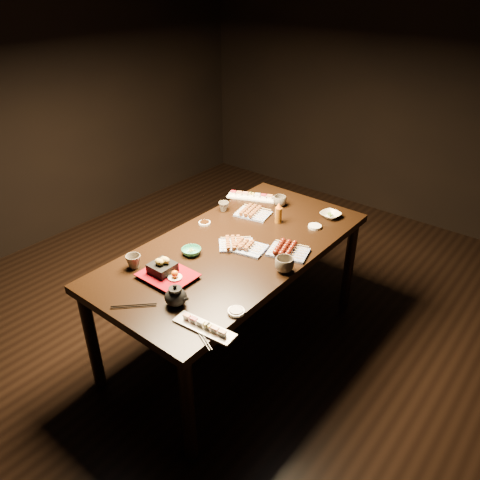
% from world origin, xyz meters
% --- Properties ---
extents(ground, '(5.00, 5.00, 0.00)m').
position_xyz_m(ground, '(0.00, 0.00, 0.00)').
color(ground, black).
rests_on(ground, ground).
extents(dining_table, '(1.14, 1.91, 0.75)m').
position_xyz_m(dining_table, '(0.28, -0.01, 0.38)').
color(dining_table, black).
rests_on(dining_table, ground).
extents(sushi_platter_near, '(0.33, 0.12, 0.04)m').
position_xyz_m(sushi_platter_near, '(0.65, -0.69, 0.77)').
color(sushi_platter_near, white).
rests_on(sushi_platter_near, dining_table).
extents(sushi_platter_far, '(0.37, 0.23, 0.04)m').
position_xyz_m(sushi_platter_far, '(-0.07, 0.60, 0.77)').
color(sushi_platter_far, white).
rests_on(sushi_platter_far, dining_table).
extents(yakitori_plate_center, '(0.26, 0.25, 0.05)m').
position_xyz_m(yakitori_plate_center, '(0.29, -0.01, 0.78)').
color(yakitori_plate_center, '#828EB6').
rests_on(yakitori_plate_center, dining_table).
extents(yakitori_plate_right, '(0.25, 0.21, 0.06)m').
position_xyz_m(yakitori_plate_right, '(0.36, 0.01, 0.78)').
color(yakitori_plate_right, '#828EB6').
rests_on(yakitori_plate_right, dining_table).
extents(yakitori_plate_left, '(0.26, 0.21, 0.06)m').
position_xyz_m(yakitori_plate_left, '(0.11, 0.39, 0.78)').
color(yakitori_plate_left, '#828EB6').
rests_on(yakitori_plate_left, dining_table).
extents(tsukune_plate, '(0.27, 0.23, 0.06)m').
position_xyz_m(tsukune_plate, '(0.58, 0.12, 0.78)').
color(tsukune_plate, '#828EB6').
rests_on(tsukune_plate, dining_table).
extents(edamame_bowl_green, '(0.13, 0.13, 0.04)m').
position_xyz_m(edamame_bowl_green, '(0.13, -0.25, 0.77)').
color(edamame_bowl_green, '#329B74').
rests_on(edamame_bowl_green, dining_table).
extents(edamame_bowl_cream, '(0.15, 0.15, 0.03)m').
position_xyz_m(edamame_bowl_cream, '(0.54, 0.70, 0.77)').
color(edamame_bowl_cream, '#F1E5C5').
rests_on(edamame_bowl_cream, dining_table).
extents(tempura_tray, '(0.29, 0.24, 0.11)m').
position_xyz_m(tempura_tray, '(0.21, -0.51, 0.80)').
color(tempura_tray, black).
rests_on(tempura_tray, dining_table).
extents(teacup_near_left, '(0.11, 0.11, 0.08)m').
position_xyz_m(teacup_near_left, '(-0.02, -0.56, 0.79)').
color(teacup_near_left, brown).
rests_on(teacup_near_left, dining_table).
extents(teacup_mid_right, '(0.11, 0.11, 0.09)m').
position_xyz_m(teacup_mid_right, '(0.67, -0.05, 0.79)').
color(teacup_mid_right, brown).
rests_on(teacup_mid_right, dining_table).
extents(teacup_far_left, '(0.08, 0.08, 0.07)m').
position_xyz_m(teacup_far_left, '(-0.09, 0.31, 0.78)').
color(teacup_far_left, brown).
rests_on(teacup_far_left, dining_table).
extents(teacup_far_right, '(0.11, 0.11, 0.07)m').
position_xyz_m(teacup_far_right, '(0.17, 0.62, 0.79)').
color(teacup_far_right, brown).
rests_on(teacup_far_right, dining_table).
extents(teapot, '(0.15, 0.15, 0.11)m').
position_xyz_m(teapot, '(0.41, -0.64, 0.81)').
color(teapot, black).
rests_on(teapot, dining_table).
extents(condiment_bottle, '(0.05, 0.05, 0.14)m').
position_xyz_m(condiment_bottle, '(0.31, 0.41, 0.82)').
color(condiment_bottle, brown).
rests_on(condiment_bottle, dining_table).
extents(sauce_dish_west, '(0.10, 0.10, 0.01)m').
position_xyz_m(sauce_dish_west, '(-0.06, 0.08, 0.76)').
color(sauce_dish_west, white).
rests_on(sauce_dish_west, dining_table).
extents(sauce_dish_east, '(0.12, 0.12, 0.02)m').
position_xyz_m(sauce_dish_east, '(0.54, 0.50, 0.76)').
color(sauce_dish_east, white).
rests_on(sauce_dish_east, dining_table).
extents(sauce_dish_se, '(0.11, 0.11, 0.02)m').
position_xyz_m(sauce_dish_se, '(0.69, -0.51, 0.76)').
color(sauce_dish_se, white).
rests_on(sauce_dish_se, dining_table).
extents(sauce_dish_nw, '(0.09, 0.09, 0.01)m').
position_xyz_m(sauce_dish_nw, '(-0.09, 0.59, 0.76)').
color(sauce_dish_nw, white).
rests_on(sauce_dish_nw, dining_table).
extents(chopsticks_near, '(0.18, 0.18, 0.01)m').
position_xyz_m(chopsticks_near, '(0.26, -0.79, 0.75)').
color(chopsticks_near, black).
rests_on(chopsticks_near, dining_table).
extents(chopsticks_se, '(0.21, 0.11, 0.01)m').
position_xyz_m(chopsticks_se, '(0.68, -0.74, 0.75)').
color(chopsticks_se, black).
rests_on(chopsticks_se, dining_table).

